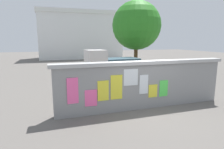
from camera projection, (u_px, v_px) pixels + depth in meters
The scene contains 10 objects.
ground at pixel (95, 73), 14.54m from camera, with size 60.00×60.00×0.00m, color #605B56.
poster_wall at pixel (144, 84), 6.90m from camera, with size 6.62×0.42×1.75m.
auto_rickshaw_truck at pixel (110, 64), 12.81m from camera, with size 3.70×1.75×1.85m.
motorcycle at pixel (81, 85), 8.59m from camera, with size 1.90×0.56×0.87m.
bicycle_near at pixel (127, 82), 9.73m from camera, with size 1.65×0.62×0.95m.
bicycle_far at pixel (159, 79), 10.52m from camera, with size 1.71×0.44×0.95m.
person_walking at pixel (133, 75), 8.14m from camera, with size 0.46×0.46×1.62m.
person_bystander at pixel (108, 79), 7.32m from camera, with size 0.39×0.39×1.62m.
tree_roadside at pixel (136, 26), 16.52m from camera, with size 4.25×4.25×5.87m.
building_background at pixel (80, 35), 26.29m from camera, with size 11.21×4.92×6.32m.
Camera 1 is at (-3.20, -6.03, 2.48)m, focal length 30.29 mm.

